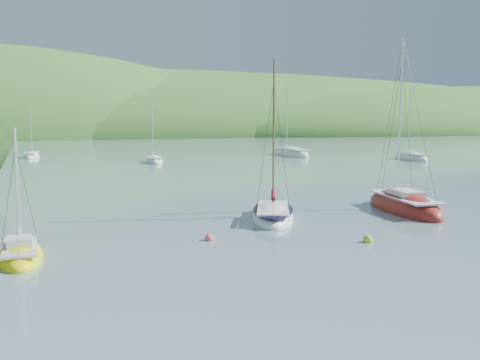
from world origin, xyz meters
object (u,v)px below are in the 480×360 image
object	(u,v)px
distant_sloop_a	(154,161)
distant_sloop_c	(32,157)
daysailer_white	(273,215)
distant_sloop_d	(411,158)
sailboat_yellow	(20,256)
sloop_red	(404,208)
distant_sloop_b	(290,154)

from	to	relation	value
distant_sloop_a	distant_sloop_c	world-z (taller)	distant_sloop_a
daysailer_white	distant_sloop_d	world-z (taller)	distant_sloop_d
sailboat_yellow	distant_sloop_a	xyz separation A→B (m)	(11.51, 46.65, -0.00)
sloop_red	distant_sloop_c	distance (m)	60.88
distant_sloop_a	distant_sloop_b	world-z (taller)	distant_sloop_b
daysailer_white	distant_sloop_b	world-z (taller)	distant_sloop_b
sloop_red	sailboat_yellow	distance (m)	23.90
distant_sloop_a	distant_sloop_b	xyz separation A→B (m)	(21.83, 5.89, 0.05)
daysailer_white	sailboat_yellow	size ratio (longest dim) A/B	1.64
daysailer_white	distant_sloop_c	size ratio (longest dim) A/B	1.23
daysailer_white	distant_sloop_b	size ratio (longest dim) A/B	0.78
distant_sloop_a	sloop_red	bearing A→B (deg)	-73.87
sailboat_yellow	distant_sloop_d	size ratio (longest dim) A/B	0.58
distant_sloop_a	daysailer_white	bearing A→B (deg)	-86.51
sloop_red	distant_sloop_c	world-z (taller)	sloop_red
daysailer_white	sloop_red	xyz separation A→B (m)	(9.31, 0.18, -0.00)
sailboat_yellow	distant_sloop_d	bearing A→B (deg)	36.03
sailboat_yellow	distant_sloop_a	world-z (taller)	distant_sloop_a
sloop_red	distant_sloop_d	size ratio (longest dim) A/B	1.12
sailboat_yellow	distant_sloop_d	xyz separation A→B (m)	(47.13, 40.90, 0.02)
distant_sloop_b	distant_sloop_c	distance (m)	39.02
sloop_red	distant_sloop_d	bearing A→B (deg)	60.47
daysailer_white	distant_sloop_c	bearing A→B (deg)	128.71
sloop_red	sailboat_yellow	size ratio (longest dim) A/B	1.94
daysailer_white	distant_sloop_b	bearing A→B (deg)	86.95
daysailer_white	distant_sloop_a	distance (m)	41.14
sloop_red	distant_sloop_a	bearing A→B (deg)	110.68
distant_sloop_c	distant_sloop_d	world-z (taller)	distant_sloop_d
distant_sloop_c	distant_sloop_b	bearing A→B (deg)	-8.29
sailboat_yellow	distant_sloop_c	xyz separation A→B (m)	(-5.03, 59.71, -0.01)
distant_sloop_a	distant_sloop_d	world-z (taller)	distant_sloop_d
sailboat_yellow	distant_sloop_c	distance (m)	59.92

